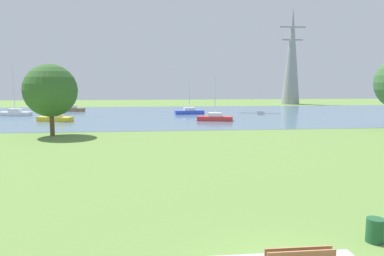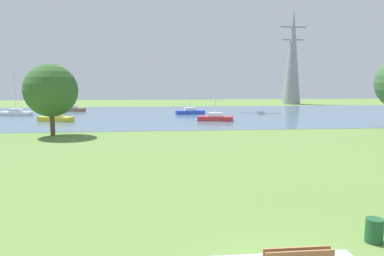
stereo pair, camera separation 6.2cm
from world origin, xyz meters
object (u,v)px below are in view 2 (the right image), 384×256
object	(u,v)px
litter_bin	(374,231)
sailboat_blue	(190,111)
tree_west_far	(51,91)
sailboat_white	(16,113)
sailboat_brown	(72,109)
electricity_pylon	(292,56)
sailboat_red	(215,118)
sailboat_yellow	(56,118)

from	to	relation	value
litter_bin	sailboat_blue	size ratio (longest dim) A/B	0.13
litter_bin	tree_west_far	distance (m)	31.02
sailboat_white	tree_west_far	size ratio (longest dim) A/B	1.15
litter_bin	tree_west_far	size ratio (longest dim) A/B	0.11
sailboat_brown	tree_west_far	bearing A→B (deg)	-80.40
electricity_pylon	sailboat_blue	bearing A→B (deg)	-136.57
sailboat_white	sailboat_brown	distance (m)	10.73
electricity_pylon	sailboat_brown	bearing A→B (deg)	-159.91
sailboat_red	litter_bin	bearing A→B (deg)	-91.51
electricity_pylon	sailboat_red	bearing A→B (deg)	-124.07
litter_bin	sailboat_red	distance (m)	37.54
sailboat_white	sailboat_yellow	size ratio (longest dim) A/B	1.15
sailboat_yellow	sailboat_blue	size ratio (longest dim) A/B	1.16
sailboat_brown	electricity_pylon	distance (m)	52.68
sailboat_white	tree_west_far	world-z (taller)	sailboat_white
sailboat_yellow	electricity_pylon	world-z (taller)	electricity_pylon
sailboat_brown	tree_west_far	distance (m)	31.85
sailboat_red	tree_west_far	bearing A→B (deg)	-146.50
sailboat_white	electricity_pylon	bearing A→B (deg)	25.35
litter_bin	sailboat_blue	world-z (taller)	sailboat_blue
sailboat_brown	tree_west_far	xyz separation A→B (m)	(5.27, -31.15, 3.98)
litter_bin	sailboat_red	bearing A→B (deg)	88.49
sailboat_yellow	tree_west_far	xyz separation A→B (m)	(3.42, -13.68, 3.98)
sailboat_red	sailboat_brown	xyz separation A→B (m)	(-23.48, 19.10, 0.01)
tree_west_far	electricity_pylon	size ratio (longest dim) A/B	0.30
sailboat_blue	tree_west_far	world-z (taller)	tree_west_far
sailboat_blue	sailboat_brown	size ratio (longest dim) A/B	0.88
litter_bin	sailboat_brown	world-z (taller)	sailboat_brown
sailboat_blue	electricity_pylon	bearing A→B (deg)	43.43
electricity_pylon	sailboat_yellow	bearing A→B (deg)	-142.91
sailboat_blue	tree_west_far	xyz separation A→B (m)	(-15.73, -22.94, 3.99)
tree_west_far	sailboat_white	bearing A→B (deg)	117.70
sailboat_red	sailboat_brown	size ratio (longest dim) A/B	0.89
litter_bin	electricity_pylon	xyz separation A→B (m)	(25.87, 74.32, 11.14)
litter_bin	electricity_pylon	distance (m)	79.48
sailboat_yellow	sailboat_red	bearing A→B (deg)	-4.31
sailboat_red	sailboat_blue	distance (m)	11.17
sailboat_white	electricity_pylon	size ratio (longest dim) A/B	0.35
litter_bin	sailboat_yellow	bearing A→B (deg)	117.81
sailboat_white	sailboat_red	size ratio (longest dim) A/B	1.31
sailboat_brown	sailboat_blue	bearing A→B (deg)	-21.36
sailboat_blue	sailboat_brown	xyz separation A→B (m)	(-21.00, 8.21, 0.01)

